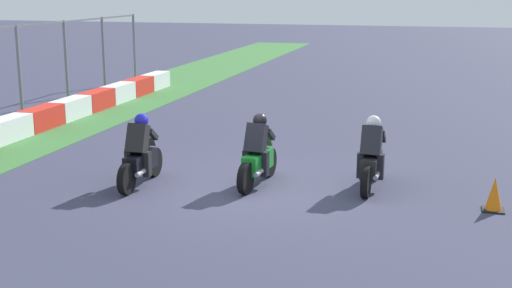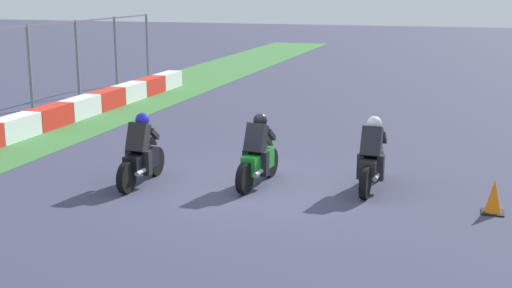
{
  "view_description": "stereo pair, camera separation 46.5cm",
  "coord_description": "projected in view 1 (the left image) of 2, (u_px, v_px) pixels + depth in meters",
  "views": [
    {
      "loc": [
        -13.27,
        -3.6,
        4.11
      ],
      "look_at": [
        0.18,
        0.06,
        0.9
      ],
      "focal_mm": 48.52,
      "sensor_mm": 36.0,
      "label": 1
    },
    {
      "loc": [
        -13.14,
        -4.05,
        4.11
      ],
      "look_at": [
        0.18,
        0.06,
        0.9
      ],
      "focal_mm": 48.52,
      "sensor_mm": 36.0,
      "label": 2
    }
  ],
  "objects": [
    {
      "name": "traffic_cone",
      "position": [
        494.0,
        195.0,
        12.85
      ],
      "size": [
        0.4,
        0.4,
        0.65
      ],
      "color": "black",
      "rests_on": "ground_plane"
    },
    {
      "name": "rider_lane_c",
      "position": [
        140.0,
        156.0,
        14.43
      ],
      "size": [
        2.04,
        0.54,
        1.51
      ],
      "rotation": [
        0.0,
        0.0,
        0.01
      ],
      "color": "black",
      "rests_on": "ground_plane"
    },
    {
      "name": "rider_lane_a",
      "position": [
        372.0,
        159.0,
        14.22
      ],
      "size": [
        2.04,
        0.55,
        1.51
      ],
      "rotation": [
        0.0,
        0.0,
        -0.03
      ],
      "color": "black",
      "rests_on": "ground_plane"
    },
    {
      "name": "rider_lane_b",
      "position": [
        258.0,
        156.0,
        14.45
      ],
      "size": [
        2.04,
        0.56,
        1.51
      ],
      "rotation": [
        0.0,
        0.0,
        -0.09
      ],
      "color": "black",
      "rests_on": "ground_plane"
    },
    {
      "name": "ground_plane",
      "position": [
        257.0,
        188.0,
        14.33
      ],
      "size": [
        120.0,
        120.0,
        0.0
      ],
      "primitive_type": "plane",
      "color": "#393A51"
    }
  ]
}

